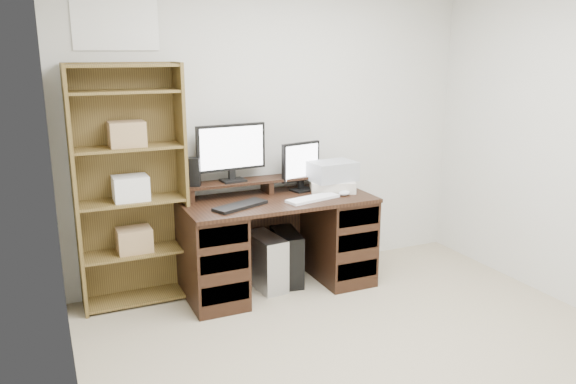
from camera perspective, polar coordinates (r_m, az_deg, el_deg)
room at (r=2.99m, az=13.88°, el=1.59°), size 3.54×4.04×2.54m
desk at (r=4.52m, az=-1.10°, el=-5.06°), size 1.50×0.70×0.75m
riser_shelf at (r=4.58m, az=-2.15°, el=1.10°), size 1.40×0.22×0.12m
monitor_wide at (r=4.44m, az=-5.78°, el=4.31°), size 0.57×0.16×0.45m
monitor_small at (r=4.61m, az=1.32°, el=2.81°), size 0.37×0.17×0.40m
speaker at (r=4.35m, az=-9.49°, el=2.03°), size 0.11×0.11×0.22m
keyboard_black at (r=4.18m, az=-4.87°, el=-1.40°), size 0.46×0.31×0.02m
keyboard_white at (r=4.37m, az=2.54°, el=-0.67°), size 0.47×0.23×0.02m
mouse at (r=4.52m, az=5.73°, el=-0.12°), size 0.12×0.10×0.04m
printer at (r=4.65m, az=4.51°, el=0.65°), size 0.43×0.38×0.09m
basket at (r=4.62m, az=4.54°, el=2.14°), size 0.38×0.29×0.16m
tower_silver at (r=4.59m, az=-2.29°, el=-7.06°), size 0.23×0.45×0.44m
tower_black at (r=4.69m, az=-0.13°, el=-6.59°), size 0.25×0.46×0.43m
bookshelf at (r=4.29m, az=-15.76°, el=0.69°), size 0.80×0.30×1.80m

